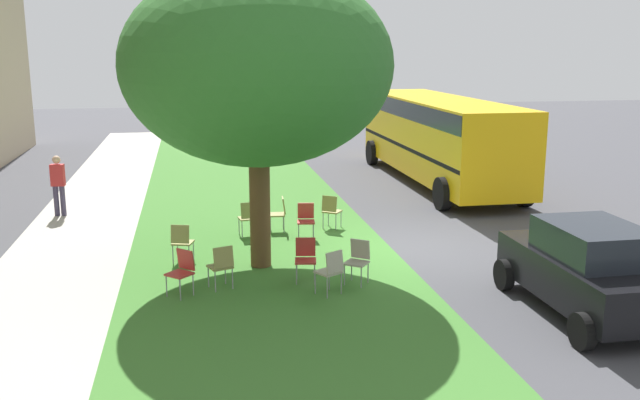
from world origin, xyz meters
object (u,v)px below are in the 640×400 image
object	(u,v)px
pedestrian_0	(58,183)
school_bus	(438,132)
chair_7	(182,269)
parked_car	(588,269)
chair_0	(306,256)
chair_6	(331,269)
chair_9	(248,216)
chair_3	(306,218)
chair_8	(182,240)
street_tree	(257,66)
chair_1	(280,211)
chair_4	(331,209)
chair_2	(358,258)
chair_5	(221,264)

from	to	relation	value
pedestrian_0	school_bus	bearing A→B (deg)	-77.14
chair_7	parked_car	distance (m)	7.35
chair_0	pedestrian_0	distance (m)	8.87
chair_6	chair_9	bearing A→B (deg)	14.83
chair_3	chair_8	size ratio (longest dim) A/B	1.00
street_tree	chair_1	bearing A→B (deg)	-15.44
chair_4	chair_2	bearing A→B (deg)	175.82
chair_2	chair_3	world-z (taller)	same
chair_8	chair_0	bearing A→B (deg)	-124.02
street_tree	pedestrian_0	bearing A→B (deg)	42.38
chair_3	pedestrian_0	bearing A→B (deg)	60.62
chair_0	chair_8	bearing A→B (deg)	55.98
chair_6	school_bus	size ratio (longest dim) A/B	0.08
chair_5	chair_2	bearing A→B (deg)	-92.68
parked_car	pedestrian_0	distance (m)	13.96
chair_2	pedestrian_0	size ratio (longest dim) A/B	0.52
chair_6	chair_7	size ratio (longest dim) A/B	1.00
chair_9	pedestrian_0	size ratio (longest dim) A/B	0.52
street_tree	pedestrian_0	world-z (taller)	street_tree
chair_5	school_bus	distance (m)	12.44
chair_3	chair_0	bearing A→B (deg)	170.55
chair_3	school_bus	xyz separation A→B (m)	(6.30, -5.61, 1.24)
chair_1	chair_8	distance (m)	3.32
chair_0	chair_8	world-z (taller)	same
chair_8	pedestrian_0	xyz separation A→B (m)	(5.03, 3.37, 0.41)
chair_2	chair_8	world-z (taller)	same
chair_0	chair_3	world-z (taller)	same
chair_4	pedestrian_0	size ratio (longest dim) A/B	0.52
chair_3	chair_9	bearing A→B (deg)	70.77
chair_7	parked_car	xyz separation A→B (m)	(-2.25, -6.99, 0.32)
chair_3	chair_5	xyz separation A→B (m)	(-3.31, 2.20, 0.00)
chair_2	chair_8	xyz separation A→B (m)	(1.98, 3.45, 0.00)
chair_7	chair_9	world-z (taller)	same
chair_1	pedestrian_0	bearing A→B (deg)	64.51
chair_5	chair_9	distance (m)	3.88
street_tree	parked_car	world-z (taller)	street_tree
street_tree	pedestrian_0	size ratio (longest dim) A/B	3.72
parked_car	chair_8	bearing A→B (deg)	58.47
chair_4	chair_9	world-z (taller)	same
chair_2	parked_car	bearing A→B (deg)	-123.10
chair_3	chair_5	size ratio (longest dim) A/B	1.00
chair_4	parked_car	size ratio (longest dim) A/B	0.24
chair_3	school_bus	world-z (taller)	school_bus
chair_1	parked_car	size ratio (longest dim) A/B	0.24
street_tree	chair_9	bearing A→B (deg)	1.60
chair_2	school_bus	xyz separation A→B (m)	(9.74, -5.13, 1.24)
chair_0	chair_5	size ratio (longest dim) A/B	1.00
chair_8	parked_car	world-z (taller)	parked_car
chair_6	pedestrian_0	world-z (taller)	pedestrian_0
chair_5	chair_8	xyz separation A→B (m)	(1.85, 0.77, 0.00)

